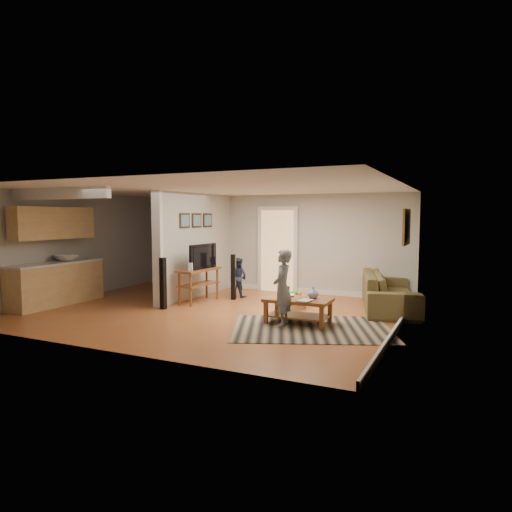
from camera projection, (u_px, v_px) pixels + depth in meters
The scene contains 11 objects.
ground at pixel (209, 311), 9.35m from camera, with size 7.50×7.50×0.00m, color #954F26.
room_shell at pixel (177, 239), 10.06m from camera, with size 7.54×6.02×2.52m.
area_rug at pixel (311, 328), 7.91m from camera, with size 2.70×1.97×0.01m, color black.
sofa at pixel (389, 309), 9.61m from camera, with size 2.60×1.02×0.76m, color #433421.
coffee_table at pixel (299, 304), 8.28m from camera, with size 1.19×0.71×0.70m.
tv_console at pixel (199, 272), 10.32m from camera, with size 0.52×1.24×1.05m.
speaker_left at pixel (163, 283), 9.55m from camera, with size 0.11×0.11×1.09m, color black.
speaker_right at pixel (233, 277), 10.65m from camera, with size 0.11×0.11×1.07m, color black.
toy_basket at pixel (295, 301), 9.64m from camera, with size 0.45×0.45×0.40m.
child at pixel (282, 326), 8.13m from camera, with size 0.50×0.33×1.37m, color slate.
toddler at pixel (238, 297), 11.04m from camera, with size 0.46×0.36×0.96m, color #202844.
Camera 1 is at (4.79, -7.94, 1.95)m, focal length 32.00 mm.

